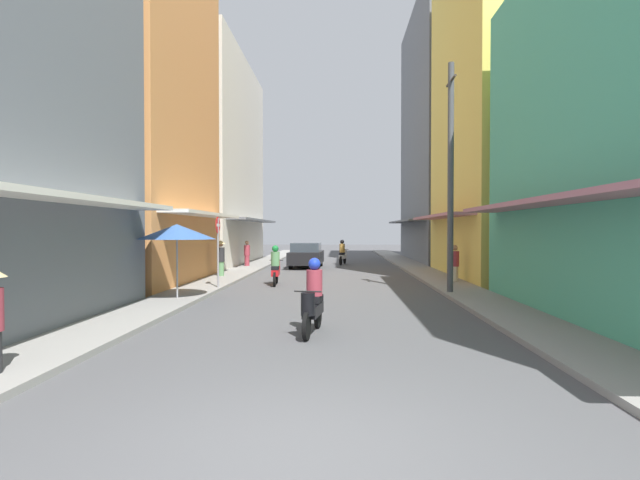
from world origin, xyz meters
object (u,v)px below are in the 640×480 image
object	(u,v)px
pedestrian_far	(455,265)
pedestrian_foreground	(247,254)
utility_pole	(451,177)
parked_car	(306,255)
motorbike_orange	(308,255)
motorbike_white	(343,253)
motorbike_red	(276,267)
street_sign_no_entry	(218,243)
motorbike_black	(313,300)
pedestrian_crossing	(221,257)
vendor_umbrella	(177,232)

from	to	relation	value
pedestrian_far	pedestrian_foreground	size ratio (longest dim) A/B	1.01
utility_pole	pedestrian_far	bearing A→B (deg)	74.40
parked_car	utility_pole	size ratio (longest dim) A/B	0.54
utility_pole	motorbike_orange	bearing A→B (deg)	108.89
pedestrian_far	pedestrian_foreground	bearing A→B (deg)	140.71
pedestrian_far	pedestrian_foreground	xyz separation A→B (m)	(-9.98, 8.16, -0.01)
motorbike_white	motorbike_red	size ratio (longest dim) A/B	0.99
motorbike_red	motorbike_orange	xyz separation A→B (m)	(0.37, 14.27, -0.20)
utility_pole	street_sign_no_entry	xyz separation A→B (m)	(-8.05, 0.98, -2.21)
motorbike_red	street_sign_no_entry	xyz separation A→B (m)	(-1.84, -1.81, 1.01)
motorbike_orange	pedestrian_foreground	world-z (taller)	pedestrian_foreground
motorbike_white	motorbike_black	world-z (taller)	same
pedestrian_far	utility_pole	bearing A→B (deg)	-105.60
pedestrian_far	pedestrian_crossing	bearing A→B (deg)	169.09
vendor_umbrella	pedestrian_far	bearing A→B (deg)	29.24
parked_car	pedestrian_crossing	world-z (taller)	pedestrian_crossing
pedestrian_far	street_sign_no_entry	xyz separation A→B (m)	(-9.00, -2.42, 0.93)
motorbike_black	vendor_umbrella	size ratio (longest dim) A/B	0.77
motorbike_red	pedestrian_far	bearing A→B (deg)	4.93
motorbike_white	motorbike_orange	world-z (taller)	motorbike_white
street_sign_no_entry	motorbike_orange	bearing A→B (deg)	82.16
motorbike_black	motorbike_red	bearing A→B (deg)	102.34
pedestrian_foreground	vendor_umbrella	bearing A→B (deg)	-88.02
utility_pole	vendor_umbrella	bearing A→B (deg)	-167.35
parked_car	vendor_umbrella	distance (m)	14.12
motorbike_white	pedestrian_foreground	bearing A→B (deg)	-152.03
motorbike_black	pedestrian_crossing	world-z (taller)	pedestrian_crossing
vendor_umbrella	street_sign_no_entry	distance (m)	2.97
motorbike_white	parked_car	world-z (taller)	motorbike_white
motorbike_red	pedestrian_foreground	world-z (taller)	motorbike_red
pedestrian_far	pedestrian_foreground	world-z (taller)	pedestrian_far
parked_car	vendor_umbrella	bearing A→B (deg)	-102.13
street_sign_no_entry	utility_pole	bearing A→B (deg)	-6.93
motorbike_red	pedestrian_far	distance (m)	7.18
motorbike_white	utility_pole	bearing A→B (deg)	-76.49
motorbike_red	utility_pole	world-z (taller)	utility_pole
motorbike_orange	pedestrian_foreground	bearing A→B (deg)	-120.16
pedestrian_crossing	street_sign_no_entry	bearing A→B (deg)	-77.44
motorbike_orange	street_sign_no_entry	distance (m)	16.27
motorbike_black	motorbike_orange	bearing A→B (deg)	93.93
vendor_umbrella	street_sign_no_entry	xyz separation A→B (m)	(0.51, 2.90, -0.40)
pedestrian_foreground	pedestrian_crossing	distance (m)	6.24
motorbike_red	pedestrian_crossing	bearing A→B (deg)	137.92
motorbike_white	parked_car	distance (m)	3.43
pedestrian_far	vendor_umbrella	bearing A→B (deg)	-150.76
pedestrian_foreground	vendor_umbrella	xyz separation A→B (m)	(0.47, -13.49, 1.34)
parked_car	utility_pole	distance (m)	13.46
motorbike_black	motorbike_red	size ratio (longest dim) A/B	1.00
pedestrian_foreground	utility_pole	distance (m)	15.00
motorbike_red	utility_pole	xyz separation A→B (m)	(6.21, -2.79, 3.23)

